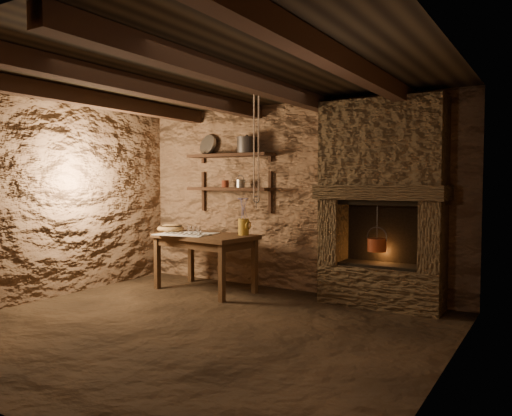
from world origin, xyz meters
The scene contains 24 objects.
floor centered at (0.00, 0.00, 0.00)m, with size 4.50×4.50×0.00m, color black.
back_wall centered at (0.00, 2.00, 1.20)m, with size 4.50×0.04×2.40m, color brown.
left_wall centered at (-2.25, 0.00, 1.20)m, with size 0.04×4.00×2.40m, color brown.
right_wall centered at (2.25, 0.00, 1.20)m, with size 0.04×4.00×2.40m, color brown.
ceiling centered at (0.00, 0.00, 2.40)m, with size 4.50×4.00×0.04m, color black.
beam_far_left centered at (-1.50, 0.00, 2.31)m, with size 0.14×3.95×0.16m, color black.
beam_mid_left centered at (-0.50, 0.00, 2.31)m, with size 0.14×3.95×0.16m, color black.
beam_mid_right centered at (0.50, 0.00, 2.31)m, with size 0.14×3.95×0.16m, color black.
beam_far_right centered at (1.50, 0.00, 2.31)m, with size 0.14×3.95×0.16m, color black.
shelf_lower centered at (-0.85, 1.84, 1.30)m, with size 1.25×0.30×0.04m, color black.
shelf_upper centered at (-0.85, 1.84, 1.75)m, with size 1.25×0.30×0.04m, color black.
hearth centered at (1.25, 1.77, 1.23)m, with size 1.43×0.51×2.30m.
work_table centered at (-0.90, 1.35, 0.39)m, with size 1.36×0.89×0.73m.
linen_cloth centered at (-1.10, 1.22, 0.73)m, with size 0.68×0.55×0.01m, color beige.
pewter_cutlery_row centered at (-1.10, 1.20, 0.74)m, with size 0.57×0.22×0.01m, color gray, non-canonical shape.
drinking_glasses centered at (-1.08, 1.35, 0.78)m, with size 0.22×0.07×0.09m, color white, non-canonical shape.
stoneware_jug centered at (-0.42, 1.52, 0.93)m, with size 0.17×0.17×0.48m.
wooden_bowl centered at (-1.48, 1.36, 0.77)m, with size 0.35×0.35×0.12m, color olive.
iron_stockpot centered at (-0.58, 1.84, 1.87)m, with size 0.26×0.26×0.19m, color #302D2B.
tin_pan centered at (-1.30, 1.94, 1.91)m, with size 0.29×0.29×0.04m, color #9F9F9A.
small_kettle centered at (-0.68, 1.84, 1.37)m, with size 0.15×0.11×0.16m, color #9F9F9A, non-canonical shape.
rusty_tin centered at (-0.93, 1.84, 1.37)m, with size 0.10×0.10×0.10m, color #541E10.
red_pot centered at (1.22, 1.72, 0.70)m, with size 0.23×0.23×0.54m.
hanging_ropes centered at (0.05, 1.05, 1.80)m, with size 0.08×0.08×1.20m, color beige, non-canonical shape.
Camera 1 is at (2.97, -3.69, 1.40)m, focal length 35.00 mm.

